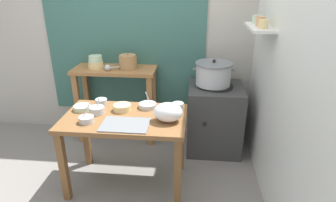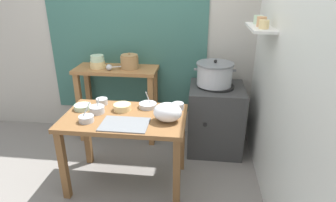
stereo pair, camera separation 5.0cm
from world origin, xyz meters
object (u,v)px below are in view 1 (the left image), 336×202
at_px(steamer_pot, 213,74).
at_px(serving_tray, 125,125).
at_px(prep_bowl_1, 122,107).
at_px(prep_bowl_5, 148,105).
at_px(prep_bowl_2, 97,110).
at_px(plastic_bag, 168,112).
at_px(back_shelf_table, 116,86).
at_px(ladle, 109,68).
at_px(prep_bowl_6, 178,106).
at_px(prep_bowl_0, 86,119).
at_px(prep_bowl_3, 101,102).
at_px(prep_table, 125,127).
at_px(stove_block, 214,118).
at_px(clay_pot, 128,62).
at_px(bowl_stack_enamel, 96,62).
at_px(prep_bowl_4, 82,108).

bearing_deg(steamer_pot, serving_tray, -129.34).
relative_size(steamer_pot, prep_bowl_1, 2.75).
bearing_deg(prep_bowl_5, prep_bowl_2, -158.40).
height_order(serving_tray, plastic_bag, plastic_bag).
bearing_deg(prep_bowl_1, back_shelf_table, 109.69).
bearing_deg(ladle, prep_bowl_6, -35.22).
bearing_deg(prep_bowl_1, prep_bowl_5, 21.39).
bearing_deg(prep_bowl_0, prep_bowl_3, 88.56).
height_order(plastic_bag, prep_bowl_2, plastic_bag).
bearing_deg(prep_bowl_0, serving_tray, -3.55).
xyz_separation_m(prep_table, stove_block, (0.85, 0.74, -0.23)).
bearing_deg(clay_pot, bowl_stack_enamel, -177.76).
bearing_deg(prep_bowl_3, stove_block, 24.25).
bearing_deg(prep_bowl_0, steamer_pot, 39.52).
bearing_deg(prep_table, serving_tray, -74.75).
distance_m(back_shelf_table, clay_pot, 0.34).
bearing_deg(prep_bowl_3, ladle, 97.17).
height_order(prep_bowl_2, prep_bowl_4, prep_bowl_2).
distance_m(clay_pot, prep_bowl_5, 0.78).
bearing_deg(prep_bowl_5, serving_tray, -108.83).
relative_size(prep_bowl_0, prep_bowl_1, 1.04).
xyz_separation_m(back_shelf_table, prep_bowl_6, (0.78, -0.67, 0.07)).
bearing_deg(prep_bowl_5, prep_bowl_4, -169.26).
bearing_deg(prep_bowl_4, bowl_stack_enamel, 97.68).
bearing_deg(ladle, prep_table, -65.52).
relative_size(plastic_bag, prep_bowl_3, 2.21).
bearing_deg(prep_bowl_0, prep_table, 26.80).
height_order(back_shelf_table, ladle, ladle).
height_order(prep_table, clay_pot, clay_pot).
xyz_separation_m(clay_pot, prep_bowl_6, (0.62, -0.67, -0.23)).
relative_size(prep_bowl_3, prep_bowl_4, 0.71).
distance_m(prep_bowl_3, prep_bowl_5, 0.46).
bearing_deg(prep_table, bowl_stack_enamel, 121.61).
distance_m(back_shelf_table, prep_bowl_5, 0.83).
xyz_separation_m(stove_block, prep_bowl_6, (-0.39, -0.54, 0.37)).
height_order(clay_pot, prep_bowl_2, clay_pot).
relative_size(steamer_pot, plastic_bag, 1.82).
height_order(steamer_pot, prep_bowl_6, steamer_pot).
distance_m(back_shelf_table, prep_bowl_2, 0.85).
height_order(bowl_stack_enamel, prep_bowl_0, bowl_stack_enamel).
xyz_separation_m(steamer_pot, prep_bowl_0, (-1.11, -0.91, -0.15)).
distance_m(stove_block, steamer_pot, 0.52).
bearing_deg(bowl_stack_enamel, prep_bowl_5, -42.79).
height_order(prep_bowl_0, prep_bowl_6, prep_bowl_0).
relative_size(bowl_stack_enamel, plastic_bag, 0.73).
distance_m(steamer_pot, prep_bowl_4, 1.42).
distance_m(steamer_pot, prep_bowl_6, 0.68).
xyz_separation_m(stove_block, prep_bowl_3, (-1.14, -0.51, 0.37)).
bearing_deg(prep_bowl_6, clay_pot, 132.51).
relative_size(plastic_bag, prep_bowl_6, 2.25).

